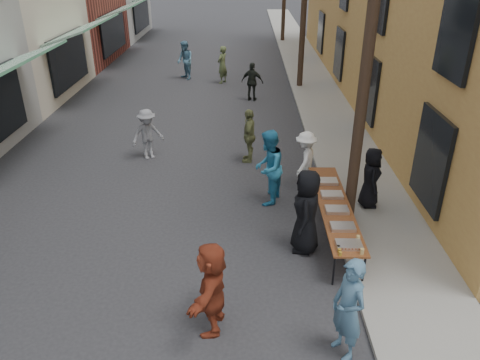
{
  "coord_description": "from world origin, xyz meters",
  "views": [
    {
      "loc": [
        1.78,
        -6.87,
        5.99
      ],
      "look_at": [
        1.65,
        2.5,
        1.3
      ],
      "focal_mm": 35.0,
      "sensor_mm": 36.0,
      "label": 1
    }
  ],
  "objects_px": {
    "guest_front_a": "(306,212)",
    "guest_front_c": "(268,168)",
    "serving_table": "(334,206)",
    "server": "(371,178)",
    "utility_pole_near": "(371,29)",
    "catering_tray_sausage": "(349,245)"
  },
  "relations": [
    {
      "from": "utility_pole_near",
      "to": "serving_table",
      "type": "xyz_separation_m",
      "value": [
        -0.5,
        -0.62,
        -3.79
      ]
    },
    {
      "from": "catering_tray_sausage",
      "to": "guest_front_a",
      "type": "xyz_separation_m",
      "value": [
        -0.73,
        0.99,
        0.16
      ]
    },
    {
      "from": "guest_front_c",
      "to": "server",
      "type": "distance_m",
      "value": 2.55
    },
    {
      "from": "catering_tray_sausage",
      "to": "guest_front_c",
      "type": "bearing_deg",
      "value": 115.03
    },
    {
      "from": "serving_table",
      "to": "catering_tray_sausage",
      "type": "height_order",
      "value": "catering_tray_sausage"
    },
    {
      "from": "catering_tray_sausage",
      "to": "server",
      "type": "xyz_separation_m",
      "value": [
        1.08,
        2.8,
        0.09
      ]
    },
    {
      "from": "catering_tray_sausage",
      "to": "guest_front_c",
      "type": "height_order",
      "value": "guest_front_c"
    },
    {
      "from": "serving_table",
      "to": "utility_pole_near",
      "type": "bearing_deg",
      "value": 51.14
    },
    {
      "from": "server",
      "to": "guest_front_c",
      "type": "bearing_deg",
      "value": 87.14
    },
    {
      "from": "guest_front_c",
      "to": "server",
      "type": "height_order",
      "value": "guest_front_c"
    },
    {
      "from": "guest_front_c",
      "to": "server",
      "type": "bearing_deg",
      "value": 100.06
    },
    {
      "from": "guest_front_c",
      "to": "server",
      "type": "relative_size",
      "value": 1.27
    },
    {
      "from": "catering_tray_sausage",
      "to": "guest_front_a",
      "type": "bearing_deg",
      "value": 126.29
    },
    {
      "from": "server",
      "to": "guest_front_a",
      "type": "bearing_deg",
      "value": 139.23
    },
    {
      "from": "server",
      "to": "serving_table",
      "type": "bearing_deg",
      "value": 141.0
    },
    {
      "from": "utility_pole_near",
      "to": "guest_front_a",
      "type": "distance_m",
      "value": 3.97
    },
    {
      "from": "serving_table",
      "to": "catering_tray_sausage",
      "type": "bearing_deg",
      "value": -90.0
    },
    {
      "from": "catering_tray_sausage",
      "to": "server",
      "type": "height_order",
      "value": "server"
    },
    {
      "from": "guest_front_a",
      "to": "guest_front_c",
      "type": "height_order",
      "value": "guest_front_c"
    },
    {
      "from": "serving_table",
      "to": "server",
      "type": "bearing_deg",
      "value": 46.89
    },
    {
      "from": "catering_tray_sausage",
      "to": "serving_table",
      "type": "bearing_deg",
      "value": 90.0
    },
    {
      "from": "guest_front_a",
      "to": "utility_pole_near",
      "type": "bearing_deg",
      "value": 144.28
    }
  ]
}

